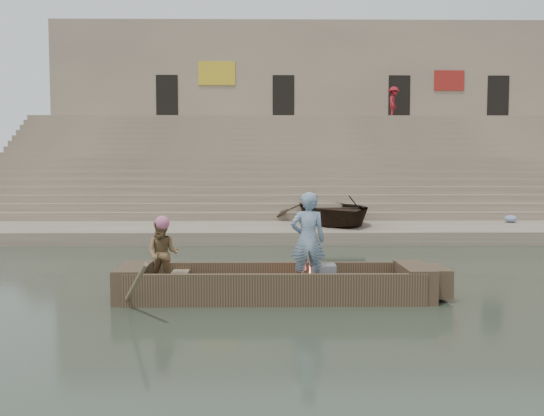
{
  "coord_description": "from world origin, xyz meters",
  "views": [
    {
      "loc": [
        -3.13,
        -11.48,
        2.38
      ],
      "look_at": [
        -2.96,
        2.47,
        1.4
      ],
      "focal_mm": 38.54,
      "sensor_mm": 36.0,
      "label": 1
    }
  ],
  "objects_px": {
    "rowing_man": "(163,254)",
    "main_rowboat": "(274,292)",
    "television": "(322,275)",
    "pedestrian": "(394,102)",
    "beached_rowboat": "(333,210)",
    "standing_man": "(308,240)"
  },
  "relations": [
    {
      "from": "standing_man",
      "to": "rowing_man",
      "type": "height_order",
      "value": "standing_man"
    },
    {
      "from": "rowing_man",
      "to": "main_rowboat",
      "type": "bearing_deg",
      "value": 8.04
    },
    {
      "from": "standing_man",
      "to": "beached_rowboat",
      "type": "xyz_separation_m",
      "value": [
        1.6,
        9.91,
        -0.18
      ]
    },
    {
      "from": "standing_man",
      "to": "television",
      "type": "height_order",
      "value": "standing_man"
    },
    {
      "from": "standing_man",
      "to": "pedestrian",
      "type": "relative_size",
      "value": 0.95
    },
    {
      "from": "television",
      "to": "main_rowboat",
      "type": "bearing_deg",
      "value": 180.0
    },
    {
      "from": "rowing_man",
      "to": "beached_rowboat",
      "type": "xyz_separation_m",
      "value": [
        4.2,
        9.89,
        0.06
      ]
    },
    {
      "from": "rowing_man",
      "to": "television",
      "type": "height_order",
      "value": "rowing_man"
    },
    {
      "from": "rowing_man",
      "to": "pedestrian",
      "type": "distance_m",
      "value": 25.8
    },
    {
      "from": "beached_rowboat",
      "to": "television",
      "type": "bearing_deg",
      "value": -106.9
    },
    {
      "from": "main_rowboat",
      "to": "beached_rowboat",
      "type": "height_order",
      "value": "beached_rowboat"
    },
    {
      "from": "pedestrian",
      "to": "rowing_man",
      "type": "bearing_deg",
      "value": 178.5
    },
    {
      "from": "rowing_man",
      "to": "pedestrian",
      "type": "relative_size",
      "value": 0.68
    },
    {
      "from": "television",
      "to": "beached_rowboat",
      "type": "distance_m",
      "value": 9.9
    },
    {
      "from": "standing_man",
      "to": "beached_rowboat",
      "type": "bearing_deg",
      "value": -101.11
    },
    {
      "from": "standing_man",
      "to": "pedestrian",
      "type": "xyz_separation_m",
      "value": [
        6.67,
        23.51,
        5.03
      ]
    },
    {
      "from": "main_rowboat",
      "to": "television",
      "type": "xyz_separation_m",
      "value": [
        0.86,
        -0.0,
        0.31
      ]
    },
    {
      "from": "rowing_man",
      "to": "television",
      "type": "bearing_deg",
      "value": 7.22
    },
    {
      "from": "main_rowboat",
      "to": "rowing_man",
      "type": "height_order",
      "value": "rowing_man"
    },
    {
      "from": "main_rowboat",
      "to": "beached_rowboat",
      "type": "xyz_separation_m",
      "value": [
        2.2,
        9.79,
        0.79
      ]
    },
    {
      "from": "main_rowboat",
      "to": "rowing_man",
      "type": "bearing_deg",
      "value": -177.28
    },
    {
      "from": "standing_man",
      "to": "rowing_man",
      "type": "xyz_separation_m",
      "value": [
        -2.6,
        0.02,
        -0.24
      ]
    }
  ]
}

